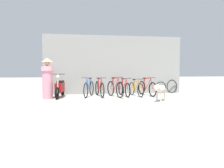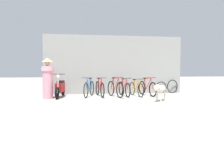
% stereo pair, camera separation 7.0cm
% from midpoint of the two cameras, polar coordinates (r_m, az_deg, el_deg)
% --- Properties ---
extents(ground_plane, '(60.00, 60.00, 0.00)m').
position_cam_midpoint_polar(ground_plane, '(7.89, 5.37, -5.28)').
color(ground_plane, gray).
extents(shop_wall_back, '(7.14, 0.20, 2.98)m').
position_cam_midpoint_polar(shop_wall_back, '(11.34, 0.89, 5.02)').
color(shop_wall_back, gray).
rests_on(shop_wall_back, ground).
extents(bicycle_0, '(0.62, 1.63, 0.89)m').
position_cam_midpoint_polar(bicycle_0, '(10.09, -5.81, -1.22)').
color(bicycle_0, black).
rests_on(bicycle_0, ground).
extents(bicycle_1, '(0.46, 1.77, 0.89)m').
position_cam_midpoint_polar(bicycle_1, '(10.14, -3.03, -1.21)').
color(bicycle_1, black).
rests_on(bicycle_1, ground).
extents(bicycle_2, '(0.57, 1.62, 0.92)m').
position_cam_midpoint_polar(bicycle_2, '(9.97, 1.05, -1.23)').
color(bicycle_2, black).
rests_on(bicycle_2, ground).
extents(bicycle_3, '(0.46, 1.67, 0.86)m').
position_cam_midpoint_polar(bicycle_3, '(10.26, 3.39, -1.21)').
color(bicycle_3, black).
rests_on(bicycle_3, ground).
extents(bicycle_4, '(0.46, 1.61, 0.83)m').
position_cam_midpoint_polar(bicycle_4, '(10.30, 6.53, -1.25)').
color(bicycle_4, black).
rests_on(bicycle_4, ground).
extents(bicycle_5, '(0.49, 1.73, 0.88)m').
position_cam_midpoint_polar(bicycle_5, '(10.59, 9.34, -1.06)').
color(bicycle_5, black).
rests_on(bicycle_5, ground).
extents(motorcycle, '(0.58, 1.89, 1.06)m').
position_cam_midpoint_polar(motorcycle, '(10.05, -13.20, -1.01)').
color(motorcycle, black).
rests_on(motorcycle, ground).
extents(stray_dog, '(0.89, 0.95, 0.67)m').
position_cam_midpoint_polar(stray_dog, '(8.80, 12.73, -1.39)').
color(stray_dog, beige).
rests_on(stray_dog, ground).
extents(person_in_robes, '(0.71, 0.71, 1.74)m').
position_cam_midpoint_polar(person_in_robes, '(9.69, -16.27, 1.62)').
color(person_in_robes, pink).
rests_on(person_in_robes, ground).
extents(spare_tire_left, '(0.61, 0.06, 0.61)m').
position_cam_midpoint_polar(spare_tire_left, '(11.81, 12.88, -0.89)').
color(spare_tire_left, black).
rests_on(spare_tire_left, ground).
extents(spare_tire_right, '(0.69, 0.26, 0.71)m').
position_cam_midpoint_polar(spare_tire_right, '(12.04, 15.66, -0.61)').
color(spare_tire_right, black).
rests_on(spare_tire_right, ground).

